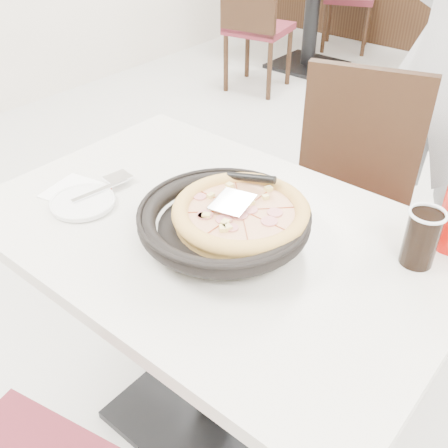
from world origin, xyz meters
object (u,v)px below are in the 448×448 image
Objects in this scene: main_table at (216,330)px; pizza_pan at (224,227)px; chair_far at (342,220)px; pizza at (241,217)px; bg_chair_left_near at (259,25)px; side_plate at (83,203)px; cola_glass at (421,239)px; bg_table_left at (311,21)px.

main_table is 0.42m from pizza_pan.
main_table is 1.26× the size of chair_far.
pizza is 2.98m from bg_chair_left_near.
pizza reaches higher than pizza_pan.
side_plate is at bearing 44.92° from chair_far.
pizza_pan reaches higher than main_table.
pizza is 2.43× the size of cola_glass.
chair_far is at bearing 84.03° from main_table.
pizza_pan is 0.99× the size of pizza.
chair_far is 2.49m from bg_chair_left_near.
cola_glass is at bearing 115.40° from chair_far.
chair_far is at bearing 62.27° from side_plate.
chair_far is 1.00× the size of bg_chair_left_near.
main_table is 0.53m from side_plate.
cola_glass reaches higher than pizza.
chair_far reaches higher than cola_glass.
side_plate is at bearing -155.61° from main_table.
pizza_pan is at bearing -61.99° from bg_table_left.
cola_glass is at bearing 23.12° from main_table.
pizza_pan is 0.45m from cola_glass.
side_plate is at bearing -159.14° from pizza.
bg_table_left is at bearing 117.44° from main_table.
bg_table_left is at bearing 125.24° from cola_glass.
bg_table_left is (-1.66, 2.48, -0.10)m from chair_far.
chair_far is 5.61× the size of side_plate.
side_plate is (-0.40, -0.75, 0.28)m from chair_far.
bg_table_left is at bearing 118.62° from pizza.
side_plate is at bearing -73.93° from bg_chair_left_near.
pizza is at bearing -153.31° from cola_glass.
bg_chair_left_near is (-2.09, 2.23, -0.34)m from cola_glass.
pizza_pan is at bearing -123.07° from pizza.
main_table is 7.08× the size of side_plate.
cola_glass is at bearing -57.85° from bg_chair_left_near.
pizza is at bearing -61.38° from bg_table_left.
main_table is 3.82× the size of pizza_pan.
side_plate is at bearing -68.58° from bg_table_left.
chair_far is 2.99m from bg_table_left.
pizza is 0.41m from cola_glass.
bg_table_left is (-1.27, 3.23, -0.38)m from side_plate.
bg_chair_left_near is at bearing 124.74° from pizza_pan.
pizza_pan is (-0.01, -0.63, 0.32)m from chair_far.
cola_glass reaches higher than side_plate.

